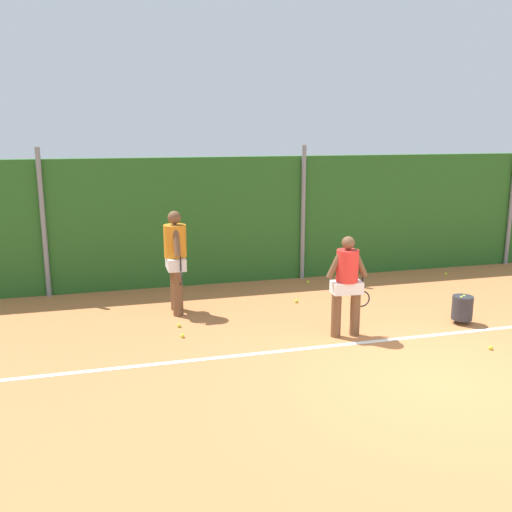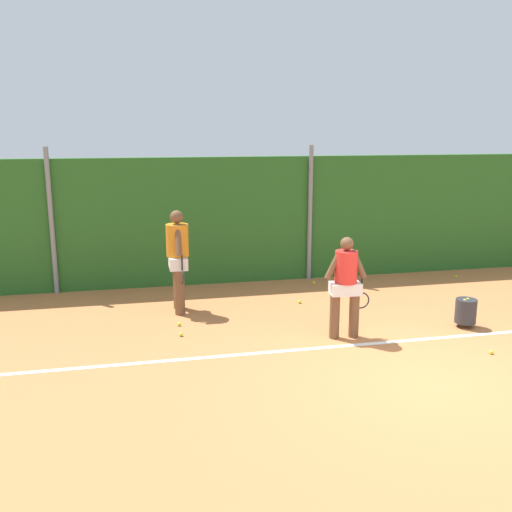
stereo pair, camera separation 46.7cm
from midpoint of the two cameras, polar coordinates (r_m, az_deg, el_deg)
The scene contains 15 objects.
ground_plane at distance 9.64m, azimuth 11.06°, elevation -7.94°, with size 29.39×29.39×0.00m, color #C67542.
hedge_fence_backdrop at distance 12.92m, azimuth 3.47°, elevation 3.90°, with size 19.10×0.25×2.78m, color #286023.
fence_post_left at distance 12.16m, azimuth -21.73°, elevation 3.06°, with size 0.10×0.10×3.03m, color gray.
fence_post_center at distance 12.74m, azimuth 3.73°, elevation 4.33°, with size 0.10×0.10×3.03m, color gray.
fence_post_right at distance 15.41m, azimuth 23.59°, elevation 4.75°, with size 0.10×0.10×3.03m, color gray.
court_baseline_paint at distance 9.46m, azimuth 11.62°, elevation -8.33°, with size 13.96×0.10×0.01m, color white.
player_foreground_near at distance 9.26m, azimuth 7.77°, elevation -2.53°, with size 0.79×0.36×1.68m.
player_midcourt at distance 10.48m, azimuth -9.40°, elevation -0.05°, with size 0.41×0.87×1.92m.
ball_hopper at distance 10.52m, azimuth 18.94°, elevation -4.96°, with size 0.36×0.36×0.51m.
tennis_ball_0 at distance 13.95m, azimuth 17.72°, elevation -1.72°, with size 0.07×0.07×0.07m, color #CCDB33.
tennis_ball_1 at distance 12.60m, azimuth 4.19°, elevation -2.64°, with size 0.07×0.07×0.07m, color #CCDB33.
tennis_ball_2 at distance 9.48m, azimuth -8.85°, elevation -7.98°, with size 0.07×0.07×0.07m, color #CCDB33.
tennis_ball_3 at distance 11.21m, azimuth 2.91°, elevation -4.58°, with size 0.07×0.07×0.07m, color #CCDB33.
tennis_ball_4 at distance 9.97m, azimuth -9.13°, elevation -6.95°, with size 0.07×0.07×0.07m, color #CCDB33.
tennis_ball_6 at distance 9.52m, azimuth 21.33°, elevation -8.64°, with size 0.07×0.07×0.07m, color #CCDB33.
Camera 1 is at (-4.29, -6.34, 3.35)m, focal length 39.58 mm.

